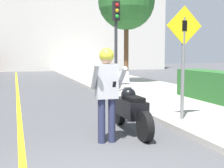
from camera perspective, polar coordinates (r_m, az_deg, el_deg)
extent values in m
cube|color=#ADA89E|center=(9.45, 18.42, -4.49)|extent=(4.40, 44.00, 0.12)
cube|color=yellow|center=(9.68, -16.70, -4.53)|extent=(0.12, 36.00, 0.01)
cube|color=beige|center=(29.61, -16.20, 9.57)|extent=(28.00, 1.20, 7.55)
cylinder|color=black|center=(6.01, 6.05, -7.75)|extent=(0.14, 0.59, 0.59)
cylinder|color=black|center=(7.42, 1.31, -5.12)|extent=(0.14, 0.59, 0.59)
cube|color=black|center=(6.66, 3.44, -4.37)|extent=(0.40, 1.06, 0.36)
sphere|color=black|center=(6.76, 3.02, -2.00)|extent=(0.32, 0.32, 0.32)
cube|color=black|center=(6.40, 4.21, -2.79)|extent=(0.28, 0.48, 0.10)
cylinder|color=silver|center=(7.09, 1.94, 0.17)|extent=(0.62, 0.03, 0.03)
cube|color=silver|center=(7.14, 1.77, 1.17)|extent=(0.36, 0.12, 0.31)
cylinder|color=#282D4C|center=(5.87, -1.91, -6.76)|extent=(0.14, 0.14, 0.84)
cylinder|color=#282D4C|center=(5.93, -0.04, -6.64)|extent=(0.14, 0.14, 0.84)
cube|color=#B7B7BC|center=(5.78, -0.98, 0.51)|extent=(0.40, 0.22, 0.65)
cylinder|color=#B7B7BC|center=(5.61, -3.15, 1.33)|extent=(0.09, 0.39, 0.50)
cylinder|color=#B7B7BC|center=(5.74, 1.75, 1.11)|extent=(0.09, 0.45, 0.45)
sphere|color=tan|center=(5.76, -0.99, 4.75)|extent=(0.23, 0.23, 0.23)
sphere|color=gold|center=(5.76, -0.99, 5.27)|extent=(0.27, 0.27, 0.27)
cube|color=black|center=(5.54, 0.43, -0.06)|extent=(0.06, 0.05, 0.11)
cylinder|color=slate|center=(7.52, 12.83, 2.71)|extent=(0.08, 0.08, 2.39)
cube|color=yellow|center=(7.52, 13.08, 10.34)|extent=(0.91, 0.02, 0.91)
cube|color=black|center=(7.50, 13.14, 10.35)|extent=(0.12, 0.01, 0.24)
cylinder|color=#2D2D30|center=(12.47, 0.72, 6.76)|extent=(0.12, 0.12, 3.58)
cube|color=black|center=(12.56, 0.76, 13.22)|extent=(0.26, 0.22, 0.76)
sphere|color=red|center=(12.48, 0.94, 14.29)|extent=(0.14, 0.14, 0.14)
sphere|color=gold|center=(12.45, 0.94, 13.28)|extent=(0.14, 0.14, 0.14)
sphere|color=green|center=(12.42, 0.94, 12.28)|extent=(0.14, 0.14, 0.14)
cylinder|color=brown|center=(16.27, 2.62, 5.80)|extent=(0.24, 0.24, 3.17)
sphere|color=#2D6B2D|center=(16.47, 2.66, 14.88)|extent=(2.90, 2.90, 2.90)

